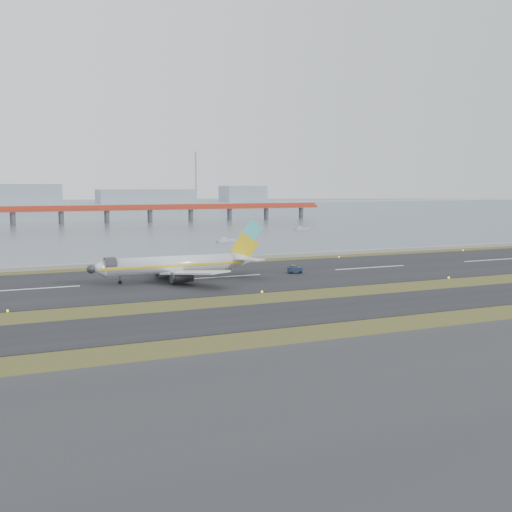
% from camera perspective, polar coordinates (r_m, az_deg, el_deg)
% --- Properties ---
extents(ground, '(1000.00, 1000.00, 0.00)m').
position_cam_1_polar(ground, '(114.72, 2.12, -3.87)').
color(ground, '#3A4619').
rests_on(ground, ground).
extents(taxiway_strip, '(1000.00, 18.00, 0.10)m').
position_cam_1_polar(taxiway_strip, '(104.31, 5.08, -4.89)').
color(taxiway_strip, black).
rests_on(taxiway_strip, ground).
extents(runway_strip, '(1000.00, 45.00, 0.10)m').
position_cam_1_polar(runway_strip, '(141.83, -3.32, -1.91)').
color(runway_strip, black).
rests_on(runway_strip, ground).
extents(seawall, '(1000.00, 2.50, 1.00)m').
position_cam_1_polar(seawall, '(169.86, -6.98, -0.44)').
color(seawall, gray).
rests_on(seawall, ground).
extents(bay_water, '(1400.00, 800.00, 1.30)m').
position_cam_1_polar(bay_water, '(563.59, -19.36, 3.86)').
color(bay_water, '#4C586D').
rests_on(bay_water, ground).
extents(red_pier, '(260.00, 5.00, 10.20)m').
position_cam_1_polar(red_pier, '(358.21, -13.13, 4.04)').
color(red_pier, '#B3351E').
rests_on(red_pier, ground).
extents(far_shoreline, '(1400.00, 80.00, 60.50)m').
position_cam_1_polar(far_shoreline, '(723.94, -19.46, 4.80)').
color(far_shoreline, '#96A4B1').
rests_on(far_shoreline, ground).
extents(airliner, '(38.52, 32.89, 12.80)m').
position_cam_1_polar(airliner, '(137.46, -6.93, -0.77)').
color(airliner, silver).
rests_on(airliner, ground).
extents(pushback_tug, '(3.25, 2.12, 1.97)m').
position_cam_1_polar(pushback_tug, '(148.03, 3.45, -1.21)').
color(pushback_tug, '#152339').
rests_on(pushback_tug, ground).
extents(workboat_near, '(7.84, 3.39, 1.84)m').
position_cam_1_polar(workboat_near, '(231.00, -2.69, 1.39)').
color(workboat_near, '#B5B5B9').
rests_on(workboat_near, ground).
extents(workboat_far, '(6.93, 2.51, 1.66)m').
position_cam_1_polar(workboat_far, '(295.71, 4.09, 2.44)').
color(workboat_far, '#B5B5B9').
rests_on(workboat_far, ground).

